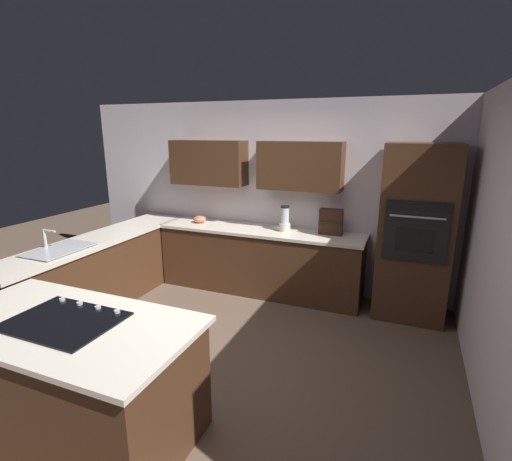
# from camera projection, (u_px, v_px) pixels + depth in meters

# --- Properties ---
(ground_plane) EXTENTS (14.00, 14.00, 0.00)m
(ground_plane) POSITION_uv_depth(u_px,v_px,m) (206.00, 356.00, 3.84)
(ground_plane) COLOR brown
(wall_back) EXTENTS (6.00, 0.44, 2.60)m
(wall_back) POSITION_uv_depth(u_px,v_px,m) (271.00, 189.00, 5.34)
(wall_back) COLOR silver
(wall_back) RESTS_ON ground
(wall_left) EXTENTS (0.10, 4.00, 2.60)m
(wall_left) POSITION_uv_depth(u_px,v_px,m) (503.00, 253.00, 2.88)
(wall_left) COLOR silver
(wall_left) RESTS_ON ground
(lower_cabinets_back) EXTENTS (2.80, 0.60, 0.86)m
(lower_cabinets_back) POSITION_uv_depth(u_px,v_px,m) (260.00, 262.00, 5.31)
(lower_cabinets_back) COLOR #472B19
(lower_cabinets_back) RESTS_ON ground
(countertop_back) EXTENTS (2.84, 0.64, 0.04)m
(countertop_back) POSITION_uv_depth(u_px,v_px,m) (260.00, 230.00, 5.19)
(countertop_back) COLOR silver
(countertop_back) RESTS_ON lower_cabinets_back
(lower_cabinets_side) EXTENTS (0.60, 2.90, 0.86)m
(lower_cabinets_side) POSITION_uv_depth(u_px,v_px,m) (102.00, 273.00, 4.89)
(lower_cabinets_side) COLOR #472B19
(lower_cabinets_side) RESTS_ON ground
(countertop_side) EXTENTS (0.64, 2.94, 0.04)m
(countertop_side) POSITION_uv_depth(u_px,v_px,m) (98.00, 239.00, 4.77)
(countertop_side) COLOR silver
(countertop_side) RESTS_ON lower_cabinets_side
(island_base) EXTENTS (1.81, 0.90, 0.86)m
(island_base) POSITION_uv_depth(u_px,v_px,m) (72.00, 380.00, 2.79)
(island_base) COLOR #472B19
(island_base) RESTS_ON ground
(island_top) EXTENTS (1.89, 0.98, 0.04)m
(island_top) POSITION_uv_depth(u_px,v_px,m) (64.00, 324.00, 2.68)
(island_top) COLOR silver
(island_top) RESTS_ON island_base
(wall_oven) EXTENTS (0.80, 0.66, 2.07)m
(wall_oven) POSITION_uv_depth(u_px,v_px,m) (415.00, 234.00, 4.44)
(wall_oven) COLOR #472B19
(wall_oven) RESTS_ON ground
(sink_unit) EXTENTS (0.46, 0.70, 0.23)m
(sink_unit) POSITION_uv_depth(u_px,v_px,m) (59.00, 249.00, 4.25)
(sink_unit) COLOR #515456
(sink_unit) RESTS_ON countertop_side
(cooktop) EXTENTS (0.76, 0.56, 0.03)m
(cooktop) POSITION_uv_depth(u_px,v_px,m) (64.00, 321.00, 2.67)
(cooktop) COLOR black
(cooktop) RESTS_ON island_top
(blender) EXTENTS (0.15, 0.15, 0.35)m
(blender) POSITION_uv_depth(u_px,v_px,m) (285.00, 220.00, 5.04)
(blender) COLOR beige
(blender) RESTS_ON countertop_back
(mixing_bowl) EXTENTS (0.19, 0.19, 0.10)m
(mixing_bowl) POSITION_uv_depth(u_px,v_px,m) (200.00, 219.00, 5.54)
(mixing_bowl) COLOR #CC724C
(mixing_bowl) RESTS_ON countertop_back
(spice_rack) EXTENTS (0.30, 0.11, 0.34)m
(spice_rack) POSITION_uv_depth(u_px,v_px,m) (331.00, 222.00, 4.87)
(spice_rack) COLOR #381E14
(spice_rack) RESTS_ON countertop_back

